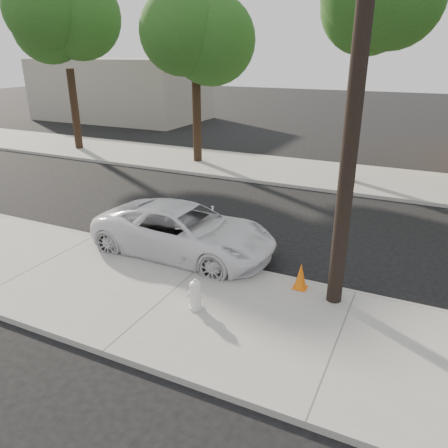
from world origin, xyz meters
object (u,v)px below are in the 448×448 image
(utility_pole, at_px, (355,97))
(traffic_cone, at_px, (301,276))
(police_cruiser, at_px, (184,231))
(fire_hydrant, at_px, (195,295))

(utility_pole, xyz_separation_m, traffic_cone, (-0.87, 0.20, -4.23))
(police_cruiser, distance_m, traffic_cone, 3.74)
(fire_hydrant, xyz_separation_m, traffic_cone, (1.86, 1.90, -0.01))
(fire_hydrant, bearing_deg, utility_pole, 11.89)
(police_cruiser, xyz_separation_m, traffic_cone, (3.66, -0.70, -0.27))
(police_cruiser, distance_m, fire_hydrant, 3.17)
(utility_pole, xyz_separation_m, police_cruiser, (-4.53, 0.90, -3.96))
(police_cruiser, height_order, fire_hydrant, police_cruiser)
(police_cruiser, bearing_deg, utility_pole, -100.08)
(police_cruiser, relative_size, fire_hydrant, 7.82)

